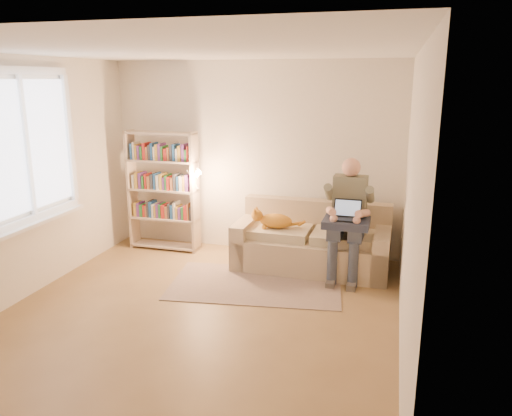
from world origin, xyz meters
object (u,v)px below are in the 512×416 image
(cat, at_px, (275,220))
(bookshelf, at_px, (163,185))
(laptop, at_px, (347,214))
(sofa, at_px, (312,245))
(person, at_px, (348,212))

(cat, relative_size, bookshelf, 0.38)
(cat, height_order, laptop, laptop)
(cat, xyz_separation_m, bookshelf, (-1.66, 0.27, 0.30))
(sofa, relative_size, cat, 3.06)
(sofa, bearing_deg, cat, -165.22)
(person, height_order, bookshelf, bookshelf)
(person, bearing_deg, bookshelf, 174.02)
(laptop, bearing_deg, person, 92.26)
(bookshelf, bearing_deg, sofa, -4.23)
(person, xyz_separation_m, laptop, (0.00, -0.13, 0.01))
(laptop, bearing_deg, cat, 170.16)
(person, relative_size, bookshelf, 0.86)
(sofa, xyz_separation_m, person, (0.45, -0.16, 0.51))
(person, relative_size, laptop, 4.36)
(person, height_order, laptop, person)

